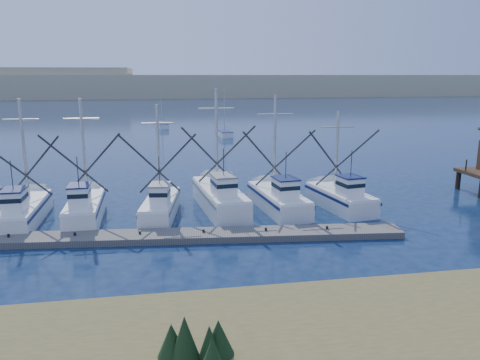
# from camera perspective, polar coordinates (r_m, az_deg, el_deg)

# --- Properties ---
(ground) EXTENTS (500.00, 500.00, 0.00)m
(ground) POSITION_cam_1_polar(r_m,az_deg,el_deg) (26.04, 9.41, -10.56)
(ground) COLOR #0C1B34
(ground) RESTS_ON ground
(floating_dock) EXTENTS (31.62, 5.11, 0.42)m
(floating_dock) POSITION_cam_1_polar(r_m,az_deg,el_deg) (30.23, -10.20, -6.81)
(floating_dock) COLOR #635E58
(floating_dock) RESTS_ON ground
(dune_ridge) EXTENTS (360.00, 60.00, 10.00)m
(dune_ridge) POSITION_cam_1_polar(r_m,az_deg,el_deg) (232.70, -8.07, 11.36)
(dune_ridge) COLOR tan
(dune_ridge) RESTS_ON ground
(trawler_fleet) EXTENTS (31.98, 9.37, 9.18)m
(trawler_fleet) POSITION_cam_1_polar(r_m,az_deg,el_deg) (34.92, -11.06, -2.87)
(trawler_fleet) COLOR white
(trawler_fleet) RESTS_ON ground
(sailboat_near) EXTENTS (2.11, 5.82, 8.10)m
(sailboat_near) POSITION_cam_1_polar(r_m,az_deg,el_deg) (79.37, -1.89, 5.71)
(sailboat_near) COLOR white
(sailboat_near) RESTS_ON ground
(sailboat_far) EXTENTS (2.54, 5.35, 8.10)m
(sailboat_far) POSITION_cam_1_polar(r_m,az_deg,el_deg) (92.66, -9.48, 6.57)
(sailboat_far) COLOR white
(sailboat_far) RESTS_ON ground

